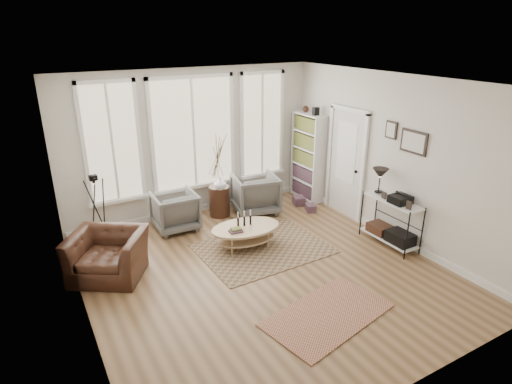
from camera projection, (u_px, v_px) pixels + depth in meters
room at (265, 186)px, 6.24m from camera, size 5.50×5.54×2.90m
bay_window at (193, 136)px, 8.34m from camera, size 4.14×0.12×2.24m
door at (346, 161)px, 8.44m from camera, size 0.09×1.06×2.22m
bookcase at (308, 157)px, 9.31m from camera, size 0.31×0.85×2.06m
low_shelf at (391, 217)px, 7.40m from camera, size 0.38×1.08×1.30m
wall_art at (408, 139)px, 7.02m from camera, size 0.04×0.88×0.44m
rug_main at (263, 248)px, 7.41m from camera, size 2.18×1.66×0.01m
rug_runner at (328, 314)px, 5.69m from camera, size 1.89×1.29×0.01m
coffee_table at (245, 231)px, 7.37m from camera, size 1.28×0.87×0.56m
armchair_left at (175, 211)px, 8.03m from camera, size 0.81×0.83×0.73m
armchair_right at (255, 194)px, 8.77m from camera, size 1.02×1.04×0.81m
side_table at (219, 176)px, 8.44m from camera, size 0.42×0.42×1.75m
vase at (220, 183)px, 8.33m from camera, size 0.27×0.27×0.25m
accent_chair at (108, 255)px, 6.50m from camera, size 1.41×1.37×0.70m
tripod_camera at (98, 213)px, 7.36m from camera, size 0.45×0.45×1.29m
book_stack_near at (299, 200)px, 9.24m from camera, size 0.30×0.34×0.18m
book_stack_far at (311, 208)px, 8.89m from camera, size 0.26×0.28×0.15m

